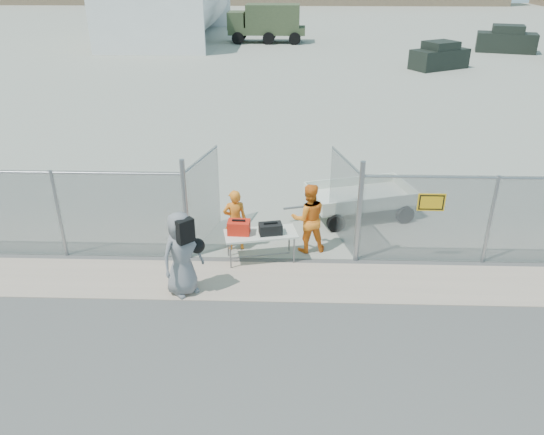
{
  "coord_description": "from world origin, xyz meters",
  "views": [
    {
      "loc": [
        0.35,
        -8.99,
        6.52
      ],
      "look_at": [
        0.0,
        2.0,
        1.1
      ],
      "focal_mm": 35.0,
      "sensor_mm": 36.0,
      "label": 1
    }
  ],
  "objects_px": {
    "security_worker_left": "(235,220)",
    "security_worker_right": "(309,218)",
    "visitor": "(182,254)",
    "utility_trailer": "(360,200)",
    "folding_table": "(261,246)"
  },
  "relations": [
    {
      "from": "security_worker_left",
      "to": "security_worker_right",
      "type": "bearing_deg",
      "value": 167.08
    },
    {
      "from": "security_worker_left",
      "to": "folding_table",
      "type": "bearing_deg",
      "value": 129.4
    },
    {
      "from": "utility_trailer",
      "to": "security_worker_right",
      "type": "bearing_deg",
      "value": -142.62
    },
    {
      "from": "security_worker_left",
      "to": "visitor",
      "type": "distance_m",
      "value": 2.14
    },
    {
      "from": "utility_trailer",
      "to": "visitor",
      "type": "bearing_deg",
      "value": -153.15
    },
    {
      "from": "security_worker_right",
      "to": "utility_trailer",
      "type": "xyz_separation_m",
      "value": [
        1.5,
        2.05,
        -0.43
      ]
    },
    {
      "from": "visitor",
      "to": "security_worker_left",
      "type": "bearing_deg",
      "value": 21.5
    },
    {
      "from": "visitor",
      "to": "security_worker_right",
      "type": "bearing_deg",
      "value": -7.29
    },
    {
      "from": "security_worker_left",
      "to": "visitor",
      "type": "bearing_deg",
      "value": 51.11
    },
    {
      "from": "security_worker_right",
      "to": "utility_trailer",
      "type": "bearing_deg",
      "value": -135.73
    },
    {
      "from": "security_worker_left",
      "to": "security_worker_right",
      "type": "height_order",
      "value": "security_worker_right"
    },
    {
      "from": "security_worker_left",
      "to": "security_worker_right",
      "type": "relative_size",
      "value": 0.9
    },
    {
      "from": "security_worker_left",
      "to": "security_worker_right",
      "type": "distance_m",
      "value": 1.78
    },
    {
      "from": "security_worker_left",
      "to": "utility_trailer",
      "type": "height_order",
      "value": "security_worker_left"
    },
    {
      "from": "security_worker_right",
      "to": "visitor",
      "type": "distance_m",
      "value": 3.32
    }
  ]
}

